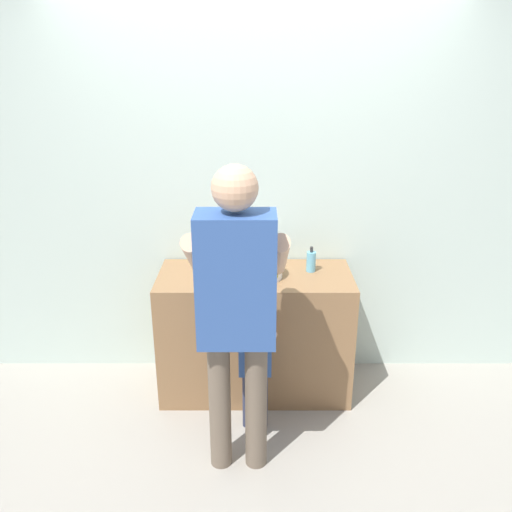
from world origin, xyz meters
The scene contains 9 objects.
ground_plane centered at (0.00, 0.00, 0.00)m, with size 14.00×14.00×0.00m, color #9E998E.
back_wall centered at (0.00, 0.62, 1.35)m, with size 4.40×0.08×2.70m.
vanity_cabinet centered at (0.00, 0.30, 0.42)m, with size 1.23×0.54×0.83m, color olive.
sink_basin centered at (0.00, 0.28, 0.89)m, with size 0.34×0.34×0.11m.
faucet centered at (0.00, 0.49, 0.91)m, with size 0.18×0.14×0.18m.
toothbrush_cup centered at (-0.31, 0.27, 0.88)m, with size 0.07×0.07×0.21m.
soap_bottle centered at (0.36, 0.36, 0.90)m, with size 0.06×0.06×0.16m.
child_toddler centered at (0.00, -0.10, 0.49)m, with size 0.25×0.25×0.82m.
adult_parent centered at (-0.09, -0.41, 1.01)m, with size 0.52×0.55×1.68m.
Camera 1 is at (0.01, -2.76, 2.13)m, focal length 36.99 mm.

